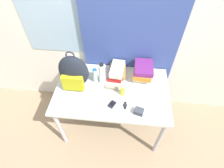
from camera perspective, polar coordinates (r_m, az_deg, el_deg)
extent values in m
plane|color=#9E8466|center=(2.44, -1.01, -20.56)|extent=(12.00, 12.00, 0.00)
cube|color=silver|center=(2.02, 1.47, 18.05)|extent=(6.00, 0.05, 2.50)
cube|color=#9EBCD1|center=(2.06, -13.78, 19.10)|extent=(1.10, 0.01, 0.80)
cube|color=#384C93|center=(1.96, 6.20, 16.89)|extent=(1.09, 0.04, 2.50)
cube|color=beige|center=(1.99, 0.00, -2.17)|extent=(1.28, 0.80, 0.03)
cylinder|color=#B2B2B7|center=(2.24, -16.50, -13.79)|extent=(0.05, 0.05, 0.72)
cylinder|color=#B2B2B7|center=(2.17, 15.27, -16.69)|extent=(0.05, 0.05, 0.72)
cylinder|color=#B2B2B7|center=(2.59, -12.21, -0.42)|extent=(0.05, 0.05, 0.72)
cylinder|color=#B2B2B7|center=(2.54, 14.12, -2.46)|extent=(0.05, 0.05, 0.72)
ellipsoid|color=#1E232D|center=(1.93, -12.37, 4.02)|extent=(0.33, 0.16, 0.41)
cube|color=#B2AD19|center=(1.92, -12.64, 0.28)|extent=(0.23, 0.05, 0.19)
torus|color=#1E232D|center=(1.78, -13.54, 9.08)|extent=(0.09, 0.01, 0.09)
cube|color=red|center=(2.12, 1.23, 3.38)|extent=(0.18, 0.27, 0.04)
cube|color=olive|center=(2.11, 1.80, 4.29)|extent=(0.21, 0.26, 0.03)
cube|color=silver|center=(2.07, 1.73, 4.91)|extent=(0.17, 0.29, 0.06)
cube|color=silver|center=(2.13, 9.59, 3.12)|extent=(0.19, 0.24, 0.06)
cube|color=orange|center=(2.08, 9.93, 3.92)|extent=(0.23, 0.28, 0.06)
cube|color=#6B2370|center=(2.06, 10.34, 5.30)|extent=(0.21, 0.27, 0.06)
cylinder|color=silver|center=(2.01, -5.55, 2.68)|extent=(0.06, 0.06, 0.17)
cylinder|color=#286BB7|center=(1.94, -5.76, 4.68)|extent=(0.04, 0.04, 0.02)
cylinder|color=white|center=(1.97, -3.27, 3.33)|extent=(0.07, 0.07, 0.26)
cylinder|color=black|center=(1.87, -3.46, 6.34)|extent=(0.05, 0.05, 0.02)
cylinder|color=yellow|center=(1.90, 3.49, -2.09)|extent=(0.05, 0.05, 0.12)
cylinder|color=white|center=(1.84, 3.60, -0.67)|extent=(0.03, 0.03, 0.02)
cube|color=black|center=(1.85, 0.01, -6.66)|extent=(0.09, 0.11, 0.02)
cube|color=black|center=(1.84, 0.01, -6.51)|extent=(0.05, 0.05, 0.00)
cube|color=gray|center=(1.98, 0.10, -1.02)|extent=(0.15, 0.07, 0.04)
cube|color=#383D47|center=(1.80, 8.77, -8.82)|extent=(0.11, 0.09, 0.06)
cube|color=black|center=(1.85, 4.29, -6.99)|extent=(0.03, 0.09, 0.00)
cylinder|color=#232328|center=(1.85, 4.30, -6.92)|extent=(0.04, 0.04, 0.01)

